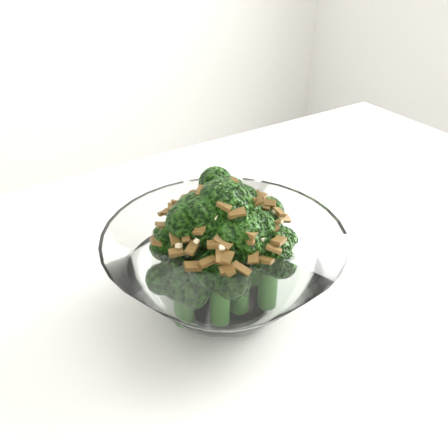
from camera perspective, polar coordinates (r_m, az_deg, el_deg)
table at (r=0.47m, az=-2.18°, el=-22.23°), size 1.22×0.83×0.75m
broccoli_dish at (r=0.45m, az=-0.05°, el=-4.15°), size 0.21×0.21×0.13m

